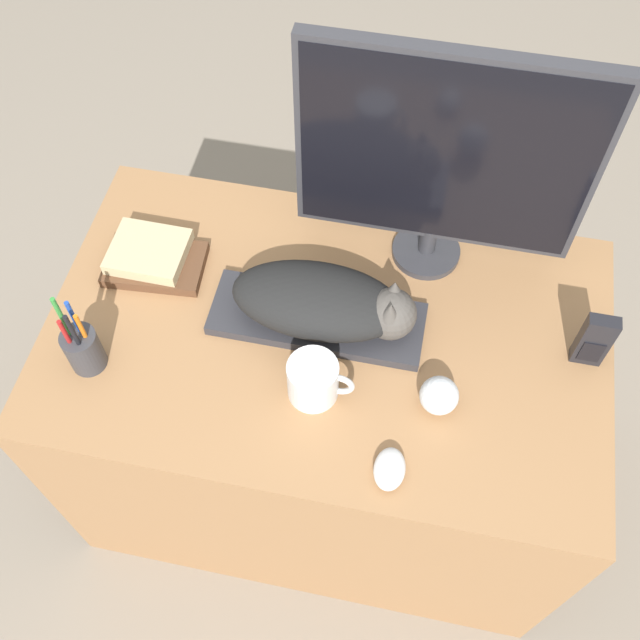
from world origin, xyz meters
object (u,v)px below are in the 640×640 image
object	(u,v)px
cat	(329,303)
computer_mouse	(390,469)
keyboard	(317,319)
monitor	(444,159)
coffee_mug	(314,380)
phone	(594,341)
baseball	(439,396)
pen_cup	(83,348)
book_stack	(152,258)

from	to	relation	value
cat	computer_mouse	distance (m)	0.35
keyboard	monitor	distance (m)	0.41
coffee_mug	phone	distance (m)	0.55
cat	baseball	bearing A→B (deg)	-29.85
coffee_mug	baseball	world-z (taller)	coffee_mug
keyboard	computer_mouse	xyz separation A→B (m)	(0.20, -0.29, 0.00)
computer_mouse	coffee_mug	size ratio (longest dim) A/B	0.64
keyboard	monitor	world-z (taller)	monitor
pen_cup	computer_mouse	bearing A→B (deg)	-9.95
computer_mouse	phone	xyz separation A→B (m)	(0.35, 0.32, 0.05)
monitor	baseball	size ratio (longest dim) A/B	7.51
baseball	pen_cup	bearing A→B (deg)	-176.15
monitor	keyboard	bearing A→B (deg)	-131.73
keyboard	computer_mouse	bearing A→B (deg)	-56.41
coffee_mug	keyboard	bearing A→B (deg)	99.30
cat	pen_cup	world-z (taller)	pen_cup
phone	monitor	bearing A→B (deg)	150.23
book_stack	phone	bearing A→B (deg)	-3.04
monitor	book_stack	size ratio (longest dim) A/B	2.57
pen_cup	baseball	xyz separation A→B (m)	(0.69, 0.05, -0.02)
baseball	phone	distance (m)	0.32
pen_cup	baseball	size ratio (longest dim) A/B	2.84
monitor	book_stack	distance (m)	0.65
phone	coffee_mug	bearing A→B (deg)	-160.56
computer_mouse	keyboard	bearing A→B (deg)	123.59
cat	pen_cup	xyz separation A→B (m)	(-0.45, -0.18, -0.02)
computer_mouse	baseball	bearing A→B (deg)	65.93
computer_mouse	phone	world-z (taller)	phone
phone	baseball	bearing A→B (deg)	-149.79
baseball	monitor	bearing A→B (deg)	100.65
monitor	coffee_mug	world-z (taller)	monitor
baseball	coffee_mug	bearing A→B (deg)	-175.09
keyboard	book_stack	xyz separation A→B (m)	(-0.38, 0.07, 0.01)
baseball	phone	bearing A→B (deg)	30.21
keyboard	pen_cup	bearing A→B (deg)	-156.54
keyboard	book_stack	bearing A→B (deg)	169.20
pen_cup	book_stack	world-z (taller)	pen_cup
book_stack	coffee_mug	bearing A→B (deg)	-29.77
monitor	computer_mouse	size ratio (longest dim) A/B	6.71
cat	monitor	distance (m)	0.35
monitor	coffee_mug	distance (m)	0.48
monitor	book_stack	world-z (taller)	monitor
coffee_mug	baseball	size ratio (longest dim) A/B	1.75
computer_mouse	pen_cup	xyz separation A→B (m)	(-0.62, 0.11, 0.04)
computer_mouse	coffee_mug	distance (m)	0.22
baseball	phone	xyz separation A→B (m)	(0.28, 0.16, 0.03)
book_stack	monitor	bearing A→B (deg)	14.51
cat	baseball	size ratio (longest dim) A/B	4.94
coffee_mug	monitor	bearing A→B (deg)	65.77
coffee_mug	phone	size ratio (longest dim) A/B	0.94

